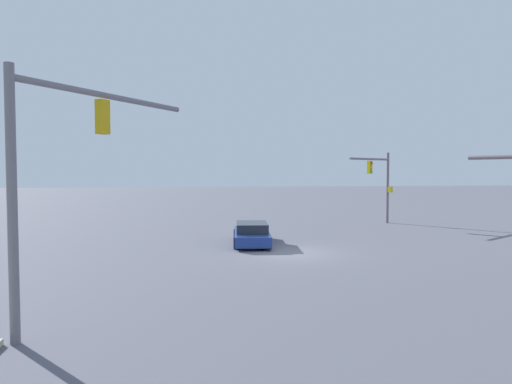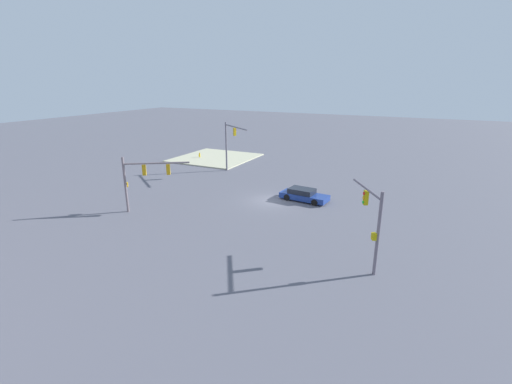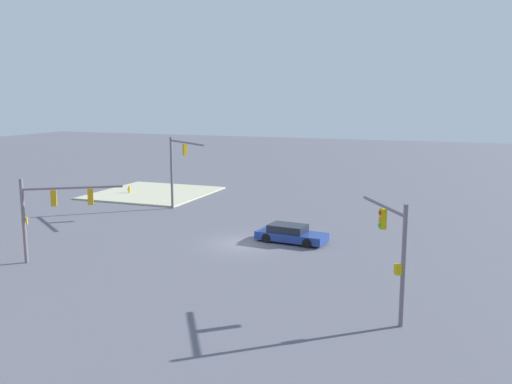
# 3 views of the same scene
# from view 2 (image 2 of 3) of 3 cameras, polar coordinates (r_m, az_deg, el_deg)

# --- Properties ---
(ground_plane) EXTENTS (191.65, 191.65, 0.00)m
(ground_plane) POSITION_cam_2_polar(r_m,az_deg,el_deg) (36.04, 2.51, -1.39)
(ground_plane) COLOR #545560
(sidewalk_corner) EXTENTS (11.15, 11.45, 0.15)m
(sidewalk_corner) POSITION_cam_2_polar(r_m,az_deg,el_deg) (56.11, -6.45, 5.44)
(sidewalk_corner) COLOR #B4B394
(sidewalk_corner) RESTS_ON ground
(traffic_signal_near_corner) EXTENTS (2.56, 4.26, 5.42)m
(traffic_signal_near_corner) POSITION_cam_2_polar(r_m,az_deg,el_deg) (23.44, 18.05, -3.68)
(traffic_signal_near_corner) COLOR slate
(traffic_signal_near_corner) RESTS_ON ground
(traffic_signal_opposite_side) EXTENTS (5.25, 3.33, 5.11)m
(traffic_signal_opposite_side) POSITION_cam_2_polar(r_m,az_deg,el_deg) (33.83, -17.64, 2.59)
(traffic_signal_opposite_side) COLOR slate
(traffic_signal_opposite_side) RESTS_ON ground
(traffic_signal_cross_street) EXTENTS (5.13, 3.78, 6.40)m
(traffic_signal_cross_street) POSITION_cam_2_polar(r_m,az_deg,el_deg) (46.23, -4.13, 8.40)
(traffic_signal_cross_street) COLOR slate
(traffic_signal_cross_street) RESTS_ON ground
(sedan_car_approaching) EXTENTS (4.97, 2.35, 1.21)m
(sedan_car_approaching) POSITION_cam_2_polar(r_m,az_deg,el_deg) (36.27, 7.58, -0.45)
(sedan_car_approaching) COLOR navy
(sedan_car_approaching) RESTS_ON ground
(fire_hydrant_on_curb) EXTENTS (0.33, 0.22, 0.71)m
(fire_hydrant_on_curb) POSITION_cam_2_polar(r_m,az_deg,el_deg) (56.43, -8.96, 5.83)
(fire_hydrant_on_curb) COLOR gold
(fire_hydrant_on_curb) RESTS_ON sidewalk_corner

